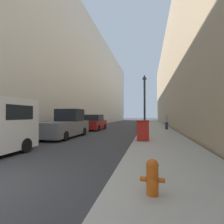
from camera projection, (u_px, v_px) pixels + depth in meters
sidewalk_right at (156, 129)px, 20.16m from camera, size 3.41×60.00×0.15m
building_left_glass at (67, 79)px, 31.31m from camera, size 12.00×60.00×16.31m
building_right_stone at (207, 77)px, 26.50m from camera, size 12.00×60.00×14.98m
fire_hydrant at (152, 176)px, 3.32m from camera, size 0.47×0.35×0.68m
trash_bin at (143, 130)px, 10.48m from camera, size 0.73×0.69×1.21m
lamppost at (145, 101)px, 14.95m from camera, size 0.40×0.40×5.01m
pickup_truck at (65, 125)px, 13.29m from camera, size 2.08×5.30×2.16m
parked_sedan_near at (94, 123)px, 19.81m from camera, size 1.99×4.35×1.73m
pedestrian_on_sidewalk at (167, 122)px, 18.64m from camera, size 0.32×0.21×1.59m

